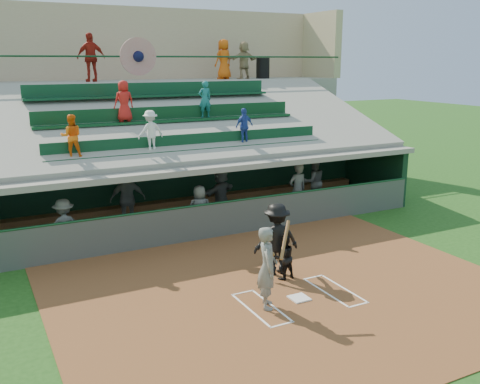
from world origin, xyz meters
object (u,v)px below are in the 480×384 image
home_plate (299,298)px  trash_bin (263,68)px  catcher (284,257)px  batter_at_plate (268,267)px

home_plate → trash_bin: bearing=63.8°
catcher → trash_bin: size_ratio=1.20×
home_plate → trash_bin: trash_bin is taller
home_plate → catcher: (0.31, 1.18, 0.56)m
batter_at_plate → trash_bin: 15.74m
trash_bin → batter_at_plate: bearing=-119.1°
trash_bin → home_plate: bearing=-116.2°
home_plate → catcher: 1.35m
catcher → trash_bin: (6.21, 12.08, 4.48)m
catcher → batter_at_plate: bearing=42.6°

